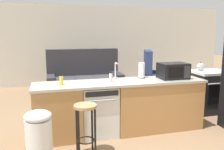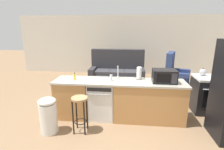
{
  "view_description": "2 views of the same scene",
  "coord_description": "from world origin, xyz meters",
  "px_view_note": "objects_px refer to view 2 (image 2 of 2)",
  "views": [
    {
      "loc": [
        -1.04,
        -3.77,
        1.71
      ],
      "look_at": [
        0.01,
        0.07,
        1.0
      ],
      "focal_mm": 38.0,
      "sensor_mm": 36.0,
      "label": 1
    },
    {
      "loc": [
        0.39,
        -3.72,
        2.03
      ],
      "look_at": [
        -0.03,
        0.24,
        0.97
      ],
      "focal_mm": 28.0,
      "sensor_mm": 36.0,
      "label": 2
    }
  ],
  "objects_px": {
    "dishwasher": "(102,100)",
    "kettle": "(203,72)",
    "soap_bottle": "(111,77)",
    "couch": "(117,73)",
    "dish_soap_bottle": "(75,77)",
    "paper_towel_roll": "(139,73)",
    "bar_stool": "(80,107)",
    "microwave": "(164,76)",
    "stove_range": "(209,95)",
    "trash_bin": "(48,115)",
    "armchair": "(175,76)"
  },
  "relations": [
    {
      "from": "dishwasher",
      "to": "kettle",
      "type": "relative_size",
      "value": 4.1
    },
    {
      "from": "soap_bottle",
      "to": "couch",
      "type": "distance_m",
      "value": 2.7
    },
    {
      "from": "dish_soap_bottle",
      "to": "couch",
      "type": "bearing_deg",
      "value": 74.22
    },
    {
      "from": "paper_towel_roll",
      "to": "bar_stool",
      "type": "bearing_deg",
      "value": -144.07
    },
    {
      "from": "microwave",
      "to": "stove_range",
      "type": "bearing_deg",
      "value": 24.19
    },
    {
      "from": "microwave",
      "to": "trash_bin",
      "type": "height_order",
      "value": "microwave"
    },
    {
      "from": "stove_range",
      "to": "couch",
      "type": "height_order",
      "value": "couch"
    },
    {
      "from": "kettle",
      "to": "trash_bin",
      "type": "xyz_separation_m",
      "value": [
        -3.38,
        -1.43,
        -0.61
      ]
    },
    {
      "from": "soap_bottle",
      "to": "trash_bin",
      "type": "bearing_deg",
      "value": -146.85
    },
    {
      "from": "stove_range",
      "to": "kettle",
      "type": "bearing_deg",
      "value": 141.81
    },
    {
      "from": "dishwasher",
      "to": "couch",
      "type": "height_order",
      "value": "couch"
    },
    {
      "from": "kettle",
      "to": "bar_stool",
      "type": "distance_m",
      "value": 3.1
    },
    {
      "from": "kettle",
      "to": "dish_soap_bottle",
      "type": "bearing_deg",
      "value": -166.64
    },
    {
      "from": "dishwasher",
      "to": "stove_range",
      "type": "relative_size",
      "value": 0.93
    },
    {
      "from": "stove_range",
      "to": "dish_soap_bottle",
      "type": "relative_size",
      "value": 5.11
    },
    {
      "from": "soap_bottle",
      "to": "bar_stool",
      "type": "xyz_separation_m",
      "value": [
        -0.54,
        -0.67,
        -0.44
      ]
    },
    {
      "from": "stove_range",
      "to": "soap_bottle",
      "type": "bearing_deg",
      "value": -167.35
    },
    {
      "from": "paper_towel_roll",
      "to": "trash_bin",
      "type": "height_order",
      "value": "paper_towel_roll"
    },
    {
      "from": "microwave",
      "to": "dish_soap_bottle",
      "type": "bearing_deg",
      "value": -178.82
    },
    {
      "from": "stove_range",
      "to": "dishwasher",
      "type": "bearing_deg",
      "value": -168.09
    },
    {
      "from": "dishwasher",
      "to": "trash_bin",
      "type": "distance_m",
      "value": 1.21
    },
    {
      "from": "stove_range",
      "to": "dish_soap_bottle",
      "type": "xyz_separation_m",
      "value": [
        -3.2,
        -0.59,
        0.52
      ]
    },
    {
      "from": "soap_bottle",
      "to": "couch",
      "type": "height_order",
      "value": "couch"
    },
    {
      "from": "stove_range",
      "to": "couch",
      "type": "relative_size",
      "value": 0.45
    },
    {
      "from": "paper_towel_roll",
      "to": "trash_bin",
      "type": "relative_size",
      "value": 0.38
    },
    {
      "from": "bar_stool",
      "to": "couch",
      "type": "bearing_deg",
      "value": 81.68
    },
    {
      "from": "dish_soap_bottle",
      "to": "microwave",
      "type": "bearing_deg",
      "value": 1.18
    },
    {
      "from": "dishwasher",
      "to": "dish_soap_bottle",
      "type": "bearing_deg",
      "value": -175.99
    },
    {
      "from": "trash_bin",
      "to": "couch",
      "type": "relative_size",
      "value": 0.37
    },
    {
      "from": "paper_towel_roll",
      "to": "armchair",
      "type": "distance_m",
      "value": 2.95
    },
    {
      "from": "couch",
      "to": "bar_stool",
      "type": "bearing_deg",
      "value": -98.32
    },
    {
      "from": "trash_bin",
      "to": "kettle",
      "type": "bearing_deg",
      "value": 22.88
    },
    {
      "from": "microwave",
      "to": "trash_bin",
      "type": "distance_m",
      "value": 2.53
    },
    {
      "from": "dishwasher",
      "to": "soap_bottle",
      "type": "bearing_deg",
      "value": 3.72
    },
    {
      "from": "trash_bin",
      "to": "armchair",
      "type": "bearing_deg",
      "value": 46.63
    },
    {
      "from": "dish_soap_bottle",
      "to": "kettle",
      "type": "xyz_separation_m",
      "value": [
        3.03,
        0.72,
        0.01
      ]
    },
    {
      "from": "stove_range",
      "to": "bar_stool",
      "type": "height_order",
      "value": "stove_range"
    },
    {
      "from": "kettle",
      "to": "couch",
      "type": "height_order",
      "value": "couch"
    },
    {
      "from": "couch",
      "to": "soap_bottle",
      "type": "bearing_deg",
      "value": -88.71
    },
    {
      "from": "kettle",
      "to": "trash_bin",
      "type": "height_order",
      "value": "kettle"
    },
    {
      "from": "stove_range",
      "to": "bar_stool",
      "type": "distance_m",
      "value": 3.16
    },
    {
      "from": "trash_bin",
      "to": "dish_soap_bottle",
      "type": "bearing_deg",
      "value": 63.91
    },
    {
      "from": "soap_bottle",
      "to": "dish_soap_bottle",
      "type": "bearing_deg",
      "value": -176.07
    },
    {
      "from": "trash_bin",
      "to": "couch",
      "type": "xyz_separation_m",
      "value": [
        1.11,
        3.4,
        0.02
      ]
    },
    {
      "from": "soap_bottle",
      "to": "armchair",
      "type": "height_order",
      "value": "armchair"
    },
    {
      "from": "kettle",
      "to": "couch",
      "type": "bearing_deg",
      "value": 139.02
    },
    {
      "from": "paper_towel_roll",
      "to": "dishwasher",
      "type": "bearing_deg",
      "value": -167.38
    },
    {
      "from": "microwave",
      "to": "bar_stool",
      "type": "height_order",
      "value": "microwave"
    },
    {
      "from": "microwave",
      "to": "dishwasher",
      "type": "bearing_deg",
      "value": 179.95
    },
    {
      "from": "soap_bottle",
      "to": "kettle",
      "type": "distance_m",
      "value": 2.31
    }
  ]
}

